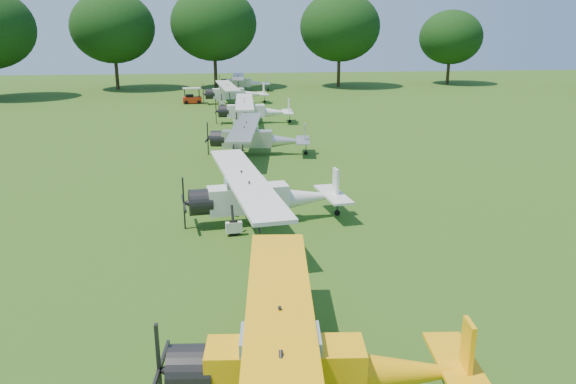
% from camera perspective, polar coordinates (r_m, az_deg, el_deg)
% --- Properties ---
extents(ground, '(160.00, 160.00, 0.00)m').
position_cam_1_polar(ground, '(20.80, -2.08, -6.33)').
color(ground, '#224E13').
rests_on(ground, ground).
extents(tree_belt, '(137.36, 130.27, 14.52)m').
position_cam_1_polar(tree_belt, '(19.91, 8.36, 16.23)').
color(tree_belt, black).
rests_on(tree_belt, ground).
extents(aircraft_2, '(7.03, 11.20, 2.20)m').
position_cam_1_polar(aircraft_2, '(12.44, 2.24, -16.72)').
color(aircraft_2, '#FFB00A').
rests_on(aircraft_2, ground).
extents(aircraft_3, '(7.06, 11.20, 2.20)m').
position_cam_1_polar(aircraft_3, '(23.66, -2.84, -0.14)').
color(aircraft_3, white).
rests_on(aircraft_3, ground).
extents(aircraft_4, '(6.72, 10.68, 2.10)m').
position_cam_1_polar(aircraft_4, '(36.30, -3.38, 5.70)').
color(aircraft_4, silver).
rests_on(aircraft_4, ground).
extents(aircraft_5, '(6.62, 10.53, 2.08)m').
position_cam_1_polar(aircraft_5, '(48.25, -3.72, 8.42)').
color(aircraft_5, white).
rests_on(aircraft_5, ground).
extents(aircraft_6, '(6.88, 10.96, 2.15)m').
position_cam_1_polar(aircraft_6, '(60.57, -5.60, 10.11)').
color(aircraft_6, white).
rests_on(aircraft_6, ground).
extents(aircraft_7, '(6.43, 10.22, 2.02)m').
position_cam_1_polar(aircraft_7, '(72.30, -4.60, 11.13)').
color(aircraft_7, silver).
rests_on(aircraft_7, ground).
extents(golf_cart, '(2.05, 1.39, 1.65)m').
position_cam_1_polar(golf_cart, '(61.32, -9.75, 9.36)').
color(golf_cart, red).
rests_on(golf_cart, ground).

